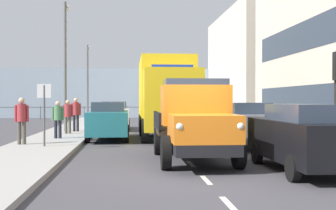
% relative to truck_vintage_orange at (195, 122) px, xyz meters
% --- Properties ---
extents(ground_plane, '(80.00, 80.00, 0.00)m').
position_rel_truck_vintage_orange_xyz_m(ground_plane, '(0.17, -8.64, -1.18)').
color(ground_plane, '#423F44').
extents(sidewalk_left, '(2.71, 41.72, 0.15)m').
position_rel_truck_vintage_orange_xyz_m(sidewalk_left, '(-4.83, -8.64, -1.10)').
color(sidewalk_left, '#9E9993').
rests_on(sidewalk_left, ground_plane).
extents(sidewalk_right, '(2.71, 41.72, 0.15)m').
position_rel_truck_vintage_orange_xyz_m(sidewalk_right, '(5.17, -8.64, -1.10)').
color(sidewalk_right, '#9E9993').
rests_on(sidewalk_right, ground_plane).
extents(road_centreline_markings, '(0.12, 36.10, 0.01)m').
position_rel_truck_vintage_orange_xyz_m(road_centreline_markings, '(0.17, -7.01, -1.17)').
color(road_centreline_markings, silver).
rests_on(road_centreline_markings, ground_plane).
extents(building_far_block, '(8.53, 15.02, 9.32)m').
position_rel_truck_vintage_orange_xyz_m(building_far_block, '(-10.45, -24.89, 3.48)').
color(building_far_block, beige).
rests_on(building_far_block, ground_plane).
extents(sea_horizon, '(80.00, 0.80, 5.00)m').
position_rel_truck_vintage_orange_xyz_m(sea_horizon, '(0.17, -32.50, 1.32)').
color(sea_horizon, '#8C9EAD').
rests_on(sea_horizon, ground_plane).
extents(seawall_railing, '(28.08, 0.08, 1.20)m').
position_rel_truck_vintage_orange_xyz_m(seawall_railing, '(0.17, -28.90, -0.26)').
color(seawall_railing, '#4C5156').
rests_on(seawall_railing, ground_plane).
extents(truck_vintage_orange, '(2.17, 5.64, 2.43)m').
position_rel_truck_vintage_orange_xyz_m(truck_vintage_orange, '(0.00, 0.00, 0.00)').
color(truck_vintage_orange, black).
rests_on(truck_vintage_orange, ground_plane).
extents(lorry_cargo_yellow, '(2.58, 8.20, 3.87)m').
position_rel_truck_vintage_orange_xyz_m(lorry_cargo_yellow, '(0.13, -8.52, 0.90)').
color(lorry_cargo_yellow, gold).
rests_on(lorry_cargo_yellow, ground_plane).
extents(car_black_kerbside_near, '(1.78, 4.50, 1.72)m').
position_rel_truck_vintage_orange_xyz_m(car_black_kerbside_near, '(-2.52, 1.85, -0.28)').
color(car_black_kerbside_near, black).
rests_on(car_black_kerbside_near, ground_plane).
extents(car_grey_kerbside_1, '(1.81, 4.06, 1.72)m').
position_rel_truck_vintage_orange_xyz_m(car_grey_kerbside_1, '(-2.52, -3.94, -0.28)').
color(car_grey_kerbside_1, slate).
rests_on(car_grey_kerbside_1, ground_plane).
extents(car_teal_oppositeside_0, '(1.83, 4.65, 1.72)m').
position_rel_truck_vintage_orange_xyz_m(car_teal_oppositeside_0, '(2.87, -7.52, -0.28)').
color(car_teal_oppositeside_0, '#1E6670').
rests_on(car_teal_oppositeside_0, ground_plane).
extents(car_white_oppositeside_1, '(1.89, 4.28, 1.72)m').
position_rel_truck_vintage_orange_xyz_m(car_white_oppositeside_1, '(2.87, -14.22, -0.28)').
color(car_white_oppositeside_1, white).
rests_on(car_white_oppositeside_1, ground_plane).
extents(pedestrian_with_bag, '(0.53, 0.34, 1.76)m').
position_rel_truck_vintage_orange_xyz_m(pedestrian_with_bag, '(5.96, -4.23, 0.01)').
color(pedestrian_with_bag, '#4C473D').
rests_on(pedestrian_with_bag, sidewalk_right).
extents(pedestrian_strolling, '(0.53, 0.34, 1.62)m').
position_rel_truck_vintage_orange_xyz_m(pedestrian_strolling, '(5.03, -6.75, -0.08)').
color(pedestrian_strolling, black).
rests_on(pedestrian_strolling, sidewalk_right).
extents(pedestrian_couple_b, '(0.53, 0.34, 1.67)m').
position_rel_truck_vintage_orange_xyz_m(pedestrian_couple_b, '(4.98, -9.43, -0.04)').
color(pedestrian_couple_b, '#4C473D').
rests_on(pedestrian_couple_b, sidewalk_right).
extents(pedestrian_in_dark_coat, '(0.53, 0.34, 1.77)m').
position_rel_truck_vintage_orange_xyz_m(pedestrian_in_dark_coat, '(4.76, -10.93, 0.02)').
color(pedestrian_in_dark_coat, black).
rests_on(pedestrian_in_dark_coat, sidewalk_right).
extents(lamp_post_promenade, '(0.32, 1.14, 6.89)m').
position_rel_truck_vintage_orange_xyz_m(lamp_post_promenade, '(5.34, -11.21, 3.04)').
color(lamp_post_promenade, '#59595B').
rests_on(lamp_post_promenade, sidewalk_right).
extents(lamp_post_far, '(0.32, 1.14, 6.12)m').
position_rel_truck_vintage_orange_xyz_m(lamp_post_far, '(5.33, -23.52, 2.64)').
color(lamp_post_far, '#59595B').
rests_on(lamp_post_far, sidewalk_right).
extents(street_sign, '(0.50, 0.07, 2.25)m').
position_rel_truck_vintage_orange_xyz_m(street_sign, '(4.98, -3.46, 0.50)').
color(street_sign, '#4C4C4C').
rests_on(street_sign, sidewalk_right).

